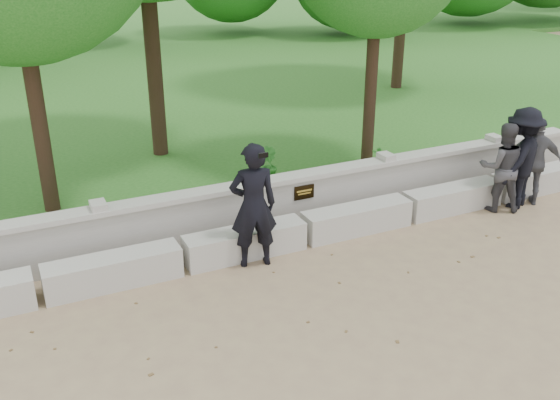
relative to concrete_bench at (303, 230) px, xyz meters
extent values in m
plane|color=#95815B|center=(0.00, -1.90, -0.22)|extent=(80.00, 80.00, 0.00)
cube|color=#245B1B|center=(0.00, 12.10, -0.10)|extent=(40.00, 22.00, 0.25)
cube|color=#B4B1AA|center=(-3.00, 0.00, 0.00)|extent=(1.90, 0.45, 0.45)
cube|color=#B4B1AA|center=(-1.00, 0.00, 0.00)|extent=(1.90, 0.45, 0.45)
cube|color=#B4B1AA|center=(1.00, 0.00, 0.00)|extent=(1.90, 0.45, 0.45)
cube|color=#B4B1AA|center=(3.00, 0.00, 0.00)|extent=(1.90, 0.45, 0.45)
cube|color=#B4B1AA|center=(5.00, 0.00, 0.00)|extent=(1.90, 0.45, 0.45)
cube|color=#A9A6A0|center=(0.00, 0.70, 0.18)|extent=(12.50, 0.25, 0.82)
cube|color=#B4B1AA|center=(0.00, 0.70, 0.64)|extent=(12.50, 0.35, 0.08)
cube|color=black|center=(0.30, 0.56, 0.40)|extent=(0.36, 0.02, 0.24)
imported|color=black|center=(-0.97, -0.29, 0.73)|extent=(0.77, 0.58, 1.91)
cube|color=black|center=(-0.97, -0.67, 1.62)|extent=(0.14, 0.05, 0.07)
imported|color=#3A3A3E|center=(3.76, -0.30, 0.58)|extent=(0.98, 0.91, 1.61)
imported|color=black|center=(4.17, -0.32, 0.69)|extent=(1.36, 1.11, 1.83)
imported|color=#494A4F|center=(4.48, -0.34, 0.59)|extent=(1.00, 0.88, 1.63)
cylinder|color=#382619|center=(-3.50, 2.52, 1.92)|extent=(0.26, 0.26, 3.80)
cylinder|color=#382619|center=(-1.05, 4.59, 2.35)|extent=(0.31, 0.31, 4.66)
cylinder|color=#382619|center=(2.60, 2.20, 1.78)|extent=(0.24, 0.24, 3.50)
cylinder|color=#382619|center=(7.10, 7.55, 2.38)|extent=(0.32, 0.32, 4.71)
imported|color=#2B6F26|center=(0.35, 2.12, 0.36)|extent=(0.37, 0.42, 0.67)
imported|color=#2B6F26|center=(2.48, 1.40, 0.29)|extent=(0.55, 0.50, 0.52)
camera|label=1|loc=(-4.17, -7.90, 4.37)|focal=40.00mm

